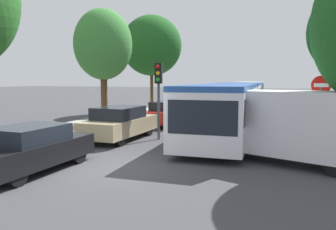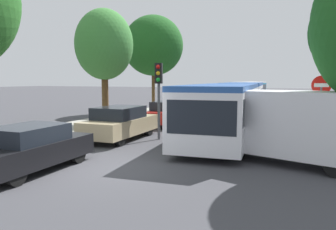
% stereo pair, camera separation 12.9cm
% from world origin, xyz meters
% --- Properties ---
extents(ground_plane, '(200.00, 200.00, 0.00)m').
position_xyz_m(ground_plane, '(0.00, 0.00, 0.00)').
color(ground_plane, '#3D3D42').
extents(kerb_strip_left, '(3.20, 48.95, 0.14)m').
position_xyz_m(kerb_strip_left, '(-6.08, 19.48, 0.07)').
color(kerb_strip_left, '#9E998E').
rests_on(kerb_strip_left, ground).
extents(articulated_bus, '(3.89, 16.76, 2.47)m').
position_xyz_m(articulated_bus, '(1.85, 9.54, 1.42)').
color(articulated_bus, silver).
rests_on(articulated_bus, ground).
extents(city_bus_rear, '(3.34, 11.21, 2.38)m').
position_xyz_m(city_bus_rear, '(-1.92, 38.96, 1.38)').
color(city_bus_rear, teal).
rests_on(city_bus_rear, ground).
extents(queued_car_black, '(1.72, 3.92, 1.35)m').
position_xyz_m(queued_car_black, '(-1.86, -1.14, 0.69)').
color(queued_car_black, black).
rests_on(queued_car_black, ground).
extents(queued_car_tan, '(1.88, 4.28, 1.48)m').
position_xyz_m(queued_car_tan, '(-2.15, 4.34, 0.75)').
color(queued_car_tan, tan).
rests_on(queued_car_tan, ground).
extents(queued_car_red, '(1.79, 4.08, 1.41)m').
position_xyz_m(queued_car_red, '(-1.92, 9.52, 0.71)').
color(queued_car_red, '#B21E19').
rests_on(queued_car_red, ground).
extents(queued_car_white, '(1.92, 4.37, 1.51)m').
position_xyz_m(queued_car_white, '(-1.93, 14.76, 0.76)').
color(queued_car_white, white).
rests_on(queued_car_white, ground).
extents(queued_car_navy, '(1.84, 4.18, 1.44)m').
position_xyz_m(queued_car_navy, '(-1.95, 19.70, 0.73)').
color(queued_car_navy, navy).
rests_on(queued_car_navy, ground).
extents(queued_car_silver, '(1.89, 4.30, 1.48)m').
position_xyz_m(queued_car_silver, '(-1.95, 24.82, 0.75)').
color(queued_car_silver, '#B7BABF').
rests_on(queued_car_silver, ground).
extents(white_van, '(5.35, 3.29, 2.31)m').
position_xyz_m(white_van, '(5.22, 2.81, 1.24)').
color(white_van, silver).
rests_on(white_van, ground).
extents(traffic_light, '(0.37, 0.39, 3.40)m').
position_xyz_m(traffic_light, '(-0.54, 4.99, 2.50)').
color(traffic_light, '#56595E').
rests_on(traffic_light, ground).
extents(no_entry_sign, '(0.70, 0.08, 2.82)m').
position_xyz_m(no_entry_sign, '(6.00, 5.23, 1.88)').
color(no_entry_sign, '#56595E').
rests_on(no_entry_sign, ground).
extents(tree_left_mid, '(3.31, 3.31, 6.68)m').
position_xyz_m(tree_left_mid, '(-5.33, 7.80, 4.55)').
color(tree_left_mid, '#51381E').
rests_on(tree_left_mid, ground).
extents(tree_left_far, '(4.79, 4.79, 7.77)m').
position_xyz_m(tree_left_far, '(-5.93, 15.75, 5.37)').
color(tree_left_far, '#51381E').
rests_on(tree_left_far, ground).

